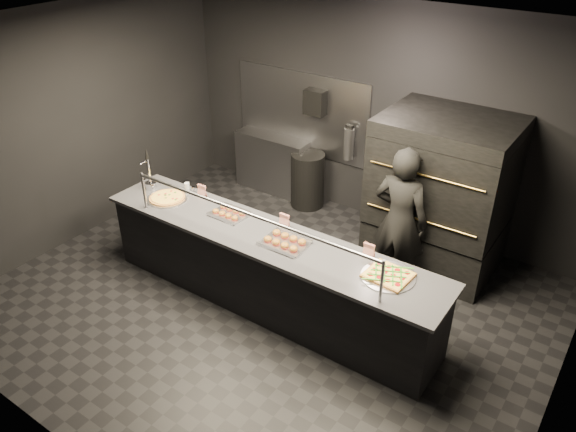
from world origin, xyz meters
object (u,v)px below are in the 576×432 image
object	(u,v)px
towel_dispenser	(316,102)
square_pizza	(388,275)
fire_extinguisher	(349,143)
slider_tray_a	(229,213)
pizza_oven	(441,193)
beer_tap	(150,177)
trash_bin	(308,180)
service_counter	(266,270)
worker	(400,221)
round_pizza	(167,198)
slider_tray_b	(285,242)
prep_shelf	(273,164)

from	to	relation	value
towel_dispenser	square_pizza	world-z (taller)	towel_dispenser
fire_extinguisher	slider_tray_a	world-z (taller)	fire_extinguisher
pizza_oven	beer_tap	bearing A→B (deg)	-148.82
trash_bin	beer_tap	bearing A→B (deg)	-113.13
towel_dispenser	trash_bin	world-z (taller)	towel_dispenser
trash_bin	service_counter	bearing A→B (deg)	-67.94
beer_tap	slider_tray_a	bearing A→B (deg)	1.89
worker	pizza_oven	bearing A→B (deg)	-102.72
towel_dispenser	square_pizza	xyz separation A→B (m)	(2.30, -2.31, -0.61)
round_pizza	slider_tray_b	size ratio (longest dim) A/B	0.99
round_pizza	slider_tray_a	xyz separation A→B (m)	(0.85, 0.13, 0.01)
slider_tray_b	square_pizza	bearing A→B (deg)	4.63
square_pizza	round_pizza	bearing A→B (deg)	-178.22
slider_tray_a	slider_tray_b	size ratio (longest dim) A/B	0.86
fire_extinguisher	beer_tap	xyz separation A→B (m)	(-1.47, -2.33, 0.01)
service_counter	towel_dispenser	bearing A→B (deg)	110.63
towel_dispenser	beer_tap	bearing A→B (deg)	-111.60
square_pizza	worker	distance (m)	1.14
pizza_oven	towel_dispenser	world-z (taller)	pizza_oven
slider_tray_a	service_counter	bearing A→B (deg)	-10.83
slider_tray_a	worker	world-z (taller)	worker
slider_tray_b	trash_bin	size ratio (longest dim) A/B	0.60
worker	round_pizza	bearing A→B (deg)	25.68
slider_tray_a	round_pizza	bearing A→B (deg)	-171.50
trash_bin	slider_tray_b	bearing A→B (deg)	-62.53
towel_dispenser	trash_bin	bearing A→B (deg)	-90.00
round_pizza	fire_extinguisher	bearing A→B (deg)	65.49
slider_tray_b	square_pizza	distance (m)	1.14
slider_tray_a	trash_bin	xyz separation A→B (m)	(-0.30, 2.11, -0.53)
pizza_oven	trash_bin	distance (m)	2.20
worker	square_pizza	bearing A→B (deg)	109.74
square_pizza	trash_bin	distance (m)	3.19
service_counter	slider_tray_a	world-z (taller)	service_counter
slider_tray_b	worker	distance (m)	1.40
prep_shelf	fire_extinguisher	xyz separation A→B (m)	(1.25, 0.08, 0.61)
prep_shelf	fire_extinguisher	size ratio (longest dim) A/B	2.38
pizza_oven	slider_tray_b	bearing A→B (deg)	-116.07
pizza_oven	slider_tray_a	world-z (taller)	pizza_oven
service_counter	square_pizza	size ratio (longest dim) A/B	7.83
fire_extinguisher	slider_tray_b	bearing A→B (deg)	-75.77
fire_extinguisher	worker	size ratio (longest dim) A/B	0.28
fire_extinguisher	service_counter	bearing A→B (deg)	-81.70
service_counter	round_pizza	bearing A→B (deg)	-179.51
fire_extinguisher	round_pizza	distance (m)	2.65
service_counter	slider_tray_b	size ratio (longest dim) A/B	8.29
service_counter	worker	size ratio (longest dim) A/B	2.31
towel_dispenser	fire_extinguisher	world-z (taller)	towel_dispenser
slider_tray_a	slider_tray_b	bearing A→B (deg)	-8.59
fire_extinguisher	beer_tap	distance (m)	2.75
prep_shelf	trash_bin	distance (m)	0.71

